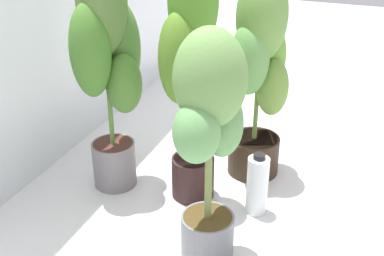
# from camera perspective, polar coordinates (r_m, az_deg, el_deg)

# --- Properties ---
(ground_plane) EXTENTS (8.00, 8.00, 0.00)m
(ground_plane) POSITION_cam_1_polar(r_m,az_deg,el_deg) (2.17, 2.97, -8.57)
(ground_plane) COLOR silver
(ground_plane) RESTS_ON ground
(potted_plant_front_left) EXTENTS (0.33, 0.28, 0.86)m
(potted_plant_front_left) POSITION_cam_1_polar(r_m,az_deg,el_deg) (1.62, 1.99, -0.11)
(potted_plant_front_left) COLOR slate
(potted_plant_front_left) RESTS_ON ground
(potted_plant_center) EXTENTS (0.33, 0.26, 1.02)m
(potted_plant_center) POSITION_cam_1_polar(r_m,az_deg,el_deg) (1.92, -0.35, 7.64)
(potted_plant_center) COLOR #321E1C
(potted_plant_center) RESTS_ON ground
(potted_plant_front_right) EXTENTS (0.37, 0.31, 0.93)m
(potted_plant_front_right) POSITION_cam_1_polar(r_m,az_deg,el_deg) (2.18, 7.70, 6.85)
(potted_plant_front_right) COLOR #332517
(potted_plant_front_right) RESTS_ON ground
(potted_plant_back_center) EXTENTS (0.35, 0.30, 1.06)m
(potted_plant_back_center) POSITION_cam_1_polar(r_m,az_deg,el_deg) (2.06, -9.49, 8.17)
(potted_plant_back_center) COLOR slate
(potted_plant_back_center) RESTS_ON ground
(nutrient_bottle) EXTENTS (0.09, 0.09, 0.27)m
(nutrient_bottle) POSITION_cam_1_polar(r_m,az_deg,el_deg) (2.07, 7.41, -6.40)
(nutrient_bottle) COLOR white
(nutrient_bottle) RESTS_ON ground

